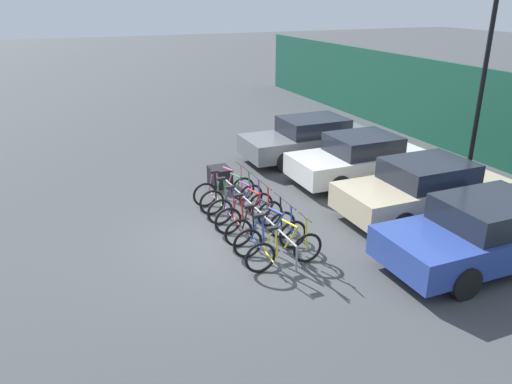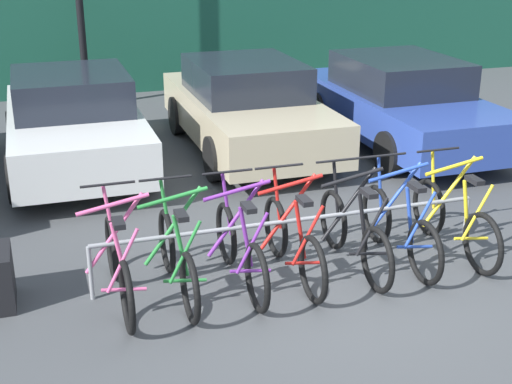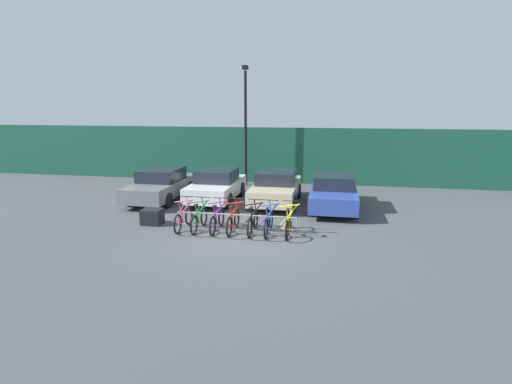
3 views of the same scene
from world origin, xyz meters
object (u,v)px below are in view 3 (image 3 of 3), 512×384
object	(u,v)px
bicycle_pink	(184,218)
bicycle_red	(233,221)
car_blue	(333,192)
cargo_crate	(152,217)
car_grey	(161,185)
bicycle_purple	(217,220)
bike_rack	(236,217)
bicycle_yellow	(289,224)
car_white	(217,185)
lamp_post	(246,120)
bicycle_black	(253,222)
bicycle_green	(199,219)
bicycle_blue	(269,223)
car_beige	(276,187)

from	to	relation	value
bicycle_pink	bicycle_red	bearing A→B (deg)	-0.78
car_blue	cargo_crate	distance (m)	7.21
bicycle_red	car_grey	world-z (taller)	car_grey
bicycle_purple	car_blue	size ratio (longest dim) A/B	0.39
bike_rack	bicycle_yellow	distance (m)	1.81
bicycle_pink	cargo_crate	xyz separation A→B (m)	(-1.29, 0.32, -0.10)
car_white	lamp_post	size ratio (longest dim) A/B	0.66
bicycle_pink	cargo_crate	size ratio (longest dim) A/B	2.44
car_blue	lamp_post	distance (m)	6.73
lamp_post	cargo_crate	bearing A→B (deg)	-102.82
bicycle_pink	bicycle_black	bearing A→B (deg)	-0.78
bicycle_yellow	bicycle_purple	bearing A→B (deg)	178.84
bike_rack	lamp_post	bearing A→B (deg)	99.78
bicycle_green	bicycle_blue	distance (m)	2.37
car_beige	bike_rack	bearing A→B (deg)	-100.70
bicycle_green	cargo_crate	distance (m)	1.88
bicycle_pink	bicycle_red	world-z (taller)	same
bicycle_pink	car_grey	size ratio (longest dim) A/B	0.38
bike_rack	bicycle_black	size ratio (longest dim) A/B	2.42
car_grey	cargo_crate	xyz separation A→B (m)	(1.23, -3.60, -0.42)
bicycle_red	bicycle_yellow	bearing A→B (deg)	0.57
bicycle_green	car_beige	world-z (taller)	car_beige
bike_rack	bicycle_pink	bearing A→B (deg)	-175.27
bicycle_green	lamp_post	world-z (taller)	lamp_post
car_grey	cargo_crate	bearing A→B (deg)	-71.08
bicycle_blue	bicycle_yellow	bearing A→B (deg)	1.28
bicycle_yellow	cargo_crate	size ratio (longest dim) A/B	2.44
car_beige	bicycle_blue	bearing A→B (deg)	-85.35
bicycle_pink	bicycle_red	distance (m)	1.74
car_blue	cargo_crate	xyz separation A→B (m)	(-6.29, -3.50, -0.42)
bicycle_purple	cargo_crate	bearing A→B (deg)	171.65
car_grey	car_blue	xyz separation A→B (m)	(7.53, -0.10, -0.00)
car_grey	cargo_crate	distance (m)	3.83
bicycle_black	bicycle_blue	distance (m)	0.52
bicycle_green	bicycle_black	distance (m)	1.85
bicycle_pink	car_white	bearing A→B (deg)	89.97
bicycle_black	bicycle_yellow	world-z (taller)	same
bicycle_yellow	car_beige	xyz separation A→B (m)	(-1.01, 4.30, 0.31)
bicycle_yellow	lamp_post	world-z (taller)	lamp_post
car_white	cargo_crate	size ratio (longest dim) A/B	5.74
bike_rack	bicycle_red	size ratio (longest dim) A/B	2.42
bike_rack	lamp_post	size ratio (longest dim) A/B	0.68
bike_rack	bicycle_green	size ratio (longest dim) A/B	2.42
bicycle_yellow	car_grey	size ratio (longest dim) A/B	0.38
bicycle_pink	bicycle_yellow	world-z (taller)	same
bicycle_blue	car_grey	bearing A→B (deg)	145.57
car_white	bicycle_blue	bearing A→B (deg)	-54.62
bicycle_green	bicycle_black	world-z (taller)	same
bicycle_black	car_beige	size ratio (longest dim) A/B	0.40
bicycle_pink	bicycle_blue	bearing A→B (deg)	-0.78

